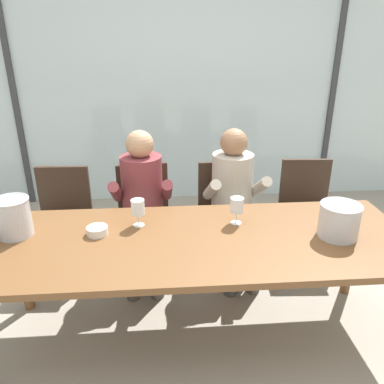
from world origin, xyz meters
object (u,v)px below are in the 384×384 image
at_px(ice_bucket_primary, 339,220).
at_px(wine_glass_near_bucket, 138,208).
at_px(chair_left_of_center, 145,210).
at_px(wine_glass_by_left_taster, 237,206).
at_px(dining_table, 197,248).
at_px(chair_near_curtain, 63,214).
at_px(tasting_bowl, 97,231).
at_px(chair_center, 225,207).
at_px(person_beige_jumper, 234,195).
at_px(person_maroon_top, 142,198).
at_px(ice_bucket_secondary, 13,217).
at_px(chair_right_of_center, 306,204).

height_order(ice_bucket_primary, wine_glass_near_bucket, ice_bucket_primary).
distance_m(chair_left_of_center, wine_glass_by_left_taster, 1.00).
bearing_deg(dining_table, ice_bucket_primary, -2.41).
distance_m(dining_table, chair_near_curtain, 1.33).
relative_size(dining_table, tasting_bowl, 20.35).
height_order(chair_center, tasting_bowl, chair_center).
distance_m(person_beige_jumper, tasting_bowl, 1.15).
bearing_deg(wine_glass_by_left_taster, person_maroon_top, 138.00).
xyz_separation_m(chair_near_curtain, wine_glass_by_left_taster, (1.27, -0.69, 0.34)).
xyz_separation_m(chair_left_of_center, wine_glass_near_bucket, (0.00, -0.69, 0.34)).
distance_m(chair_left_of_center, person_maroon_top, 0.23).
height_order(chair_center, ice_bucket_secondary, ice_bucket_secondary).
height_order(dining_table, ice_bucket_secondary, ice_bucket_secondary).
xyz_separation_m(chair_left_of_center, person_maroon_top, (-0.00, -0.15, 0.17)).
xyz_separation_m(chair_right_of_center, person_beige_jumper, (-0.66, -0.17, 0.17)).
bearing_deg(ice_bucket_primary, ice_bucket_secondary, 175.25).
height_order(chair_right_of_center, ice_bucket_primary, ice_bucket_primary).
relative_size(ice_bucket_primary, wine_glass_by_left_taster, 1.38).
bearing_deg(wine_glass_near_bucket, chair_right_of_center, 27.52).
bearing_deg(chair_right_of_center, chair_left_of_center, -175.49).
bearing_deg(person_beige_jumper, person_maroon_top, 175.15).
bearing_deg(wine_glass_by_left_taster, tasting_bowl, -174.52).
bearing_deg(ice_bucket_secondary, chair_left_of_center, 46.53).
distance_m(chair_center, wine_glass_near_bucket, 1.02).
height_order(person_maroon_top, tasting_bowl, person_maroon_top).
xyz_separation_m(dining_table, person_maroon_top, (-0.35, 0.73, 0.01)).
bearing_deg(tasting_bowl, chair_center, 41.43).
bearing_deg(person_beige_jumper, wine_glass_near_bucket, -147.35).
bearing_deg(chair_near_curtain, dining_table, -38.75).
relative_size(chair_right_of_center, person_beige_jumper, 0.73).
bearing_deg(wine_glass_near_bucket, wine_glass_by_left_taster, -1.53).
height_order(person_maroon_top, wine_glass_by_left_taster, person_maroon_top).
bearing_deg(wine_glass_by_left_taster, ice_bucket_secondary, -177.76).
height_order(ice_bucket_secondary, tasting_bowl, ice_bucket_secondary).
distance_m(chair_center, person_maroon_top, 0.71).
xyz_separation_m(chair_left_of_center, wine_glass_by_left_taster, (0.62, -0.71, 0.34)).
bearing_deg(wine_glass_by_left_taster, ice_bucket_primary, -20.35).
distance_m(chair_right_of_center, wine_glass_near_bucket, 1.58).
bearing_deg(chair_center, ice_bucket_secondary, -153.38).
xyz_separation_m(chair_near_curtain, chair_right_of_center, (2.02, 0.03, 0.00)).
bearing_deg(tasting_bowl, wine_glass_by_left_taster, 5.48).
bearing_deg(person_maroon_top, wine_glass_by_left_taster, -43.22).
xyz_separation_m(dining_table, person_beige_jumper, (0.36, 0.73, 0.01)).
bearing_deg(ice_bucket_primary, chair_right_of_center, 79.00).
bearing_deg(chair_right_of_center, dining_table, -134.74).
bearing_deg(person_beige_jumper, chair_left_of_center, 163.28).
xyz_separation_m(chair_right_of_center, wine_glass_by_left_taster, (-0.75, -0.73, 0.34)).
bearing_deg(chair_near_curtain, chair_center, 3.25).
bearing_deg(person_maroon_top, dining_table, -65.55).
bearing_deg(tasting_bowl, chair_right_of_center, 26.75).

